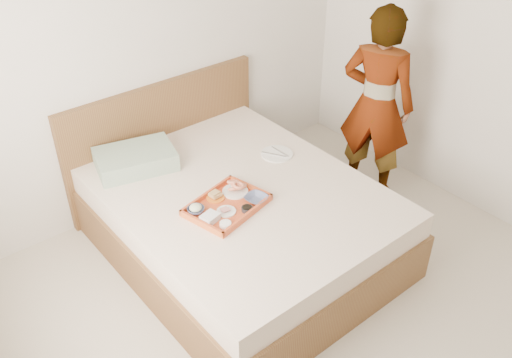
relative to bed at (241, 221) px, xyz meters
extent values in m
cube|color=#C0B3A3|center=(0.01, -1.00, -0.27)|extent=(3.50, 4.00, 0.01)
cube|color=silver|center=(0.01, 1.00, 1.04)|extent=(3.50, 0.01, 2.60)
cube|color=brown|center=(0.00, 0.00, 0.00)|extent=(1.65, 2.00, 0.53)
cube|color=brown|center=(0.00, 0.97, 0.21)|extent=(1.65, 0.06, 0.95)
cube|color=#99B39B|center=(-0.40, 0.69, 0.33)|extent=(0.61, 0.49, 0.13)
cube|color=#C96226|center=(-0.19, -0.10, 0.29)|extent=(0.56, 0.46, 0.04)
cylinder|color=white|center=(-0.05, -0.01, 0.28)|extent=(0.20, 0.20, 0.01)
imported|color=#1A2847|center=(-0.01, -0.17, 0.30)|extent=(0.17, 0.17, 0.03)
cylinder|color=black|center=(-0.12, -0.22, 0.29)|extent=(0.09, 0.09, 0.03)
cylinder|color=white|center=(-0.23, -0.14, 0.28)|extent=(0.15, 0.15, 0.01)
cylinder|color=orange|center=(-0.19, 0.02, 0.28)|extent=(0.14, 0.14, 0.01)
imported|color=#1A2847|center=(-0.37, -0.03, 0.30)|extent=(0.13, 0.13, 0.03)
cube|color=silver|center=(-0.35, -0.15, 0.30)|extent=(0.12, 0.11, 0.04)
cylinder|color=white|center=(-0.31, -0.25, 0.29)|extent=(0.09, 0.09, 0.03)
cylinder|color=white|center=(0.48, 0.18, 0.27)|extent=(0.28, 0.28, 0.01)
imported|color=#EFE3CF|center=(1.27, -0.05, 0.50)|extent=(0.56, 0.66, 1.53)
camera|label=1|loc=(-1.82, -2.38, 2.42)|focal=38.96mm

